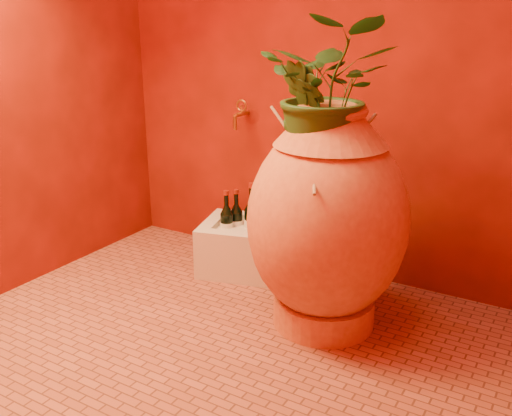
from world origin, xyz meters
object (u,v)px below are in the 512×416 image
Objects in this scene: amphora at (327,220)px; wine_bottle_b at (252,222)px; wine_bottle_a at (227,225)px; stone_basin at (256,249)px; wall_tap at (240,113)px; wine_bottle_c at (237,222)px.

wine_bottle_b is at bearing 149.97° from amphora.
wine_bottle_b is at bearing 29.59° from wine_bottle_a.
stone_basin is at bearing 16.66° from wine_bottle_a.
stone_basin is (-0.56, 0.33, -0.37)m from amphora.
amphora is at bearing -30.26° from stone_basin.
wall_tap is (-0.76, 0.49, 0.34)m from amphora.
wall_tap is at bearing 140.37° from stone_basin.
wall_tap is (-0.20, 0.17, 0.71)m from stone_basin.
amphora reaches higher than wine_bottle_a.
wine_bottle_a is at bearing -163.34° from stone_basin.
wine_bottle_a reaches higher than stone_basin.
wine_bottle_c is (-0.70, 0.34, -0.25)m from amphora.
stone_basin is at bearing 149.74° from amphora.
wine_bottle_b is 1.18× the size of wine_bottle_c.
wine_bottle_c is at bearing -178.95° from wine_bottle_b.
wall_tap is (-0.04, 0.22, 0.58)m from wine_bottle_a.
wine_bottle_a is (-0.72, 0.28, -0.25)m from amphora.
stone_basin is at bearing -39.63° from wall_tap.
wine_bottle_a is 0.14m from wine_bottle_b.
wine_bottle_b reaches higher than wine_bottle_c.
wine_bottle_a reaches higher than wine_bottle_c.
wine_bottle_c is (-0.14, 0.02, 0.12)m from stone_basin.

